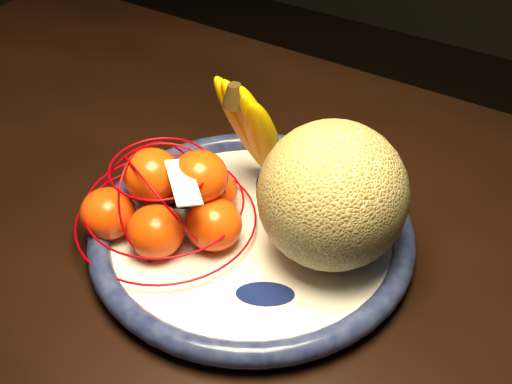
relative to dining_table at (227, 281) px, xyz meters
The scene contains 6 objects.
dining_table is the anchor object (origin of this frame).
fruit_bowl 0.10m from the dining_table, 15.11° to the left, with size 0.38×0.38×0.03m.
cantaloupe 0.22m from the dining_table, 13.72° to the left, with size 0.16×0.16×0.16m, color olive.
banana_bunch 0.20m from the dining_table, 95.22° to the left, with size 0.11×0.11×0.17m.
mandarin_bag 0.15m from the dining_table, 148.97° to the right, with size 0.26×0.26×0.14m.
price_tag 0.20m from the dining_table, 111.66° to the right, with size 0.07×0.03×0.00m, color white.
Camera 1 is at (0.42, -0.38, 1.30)m, focal length 45.00 mm.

